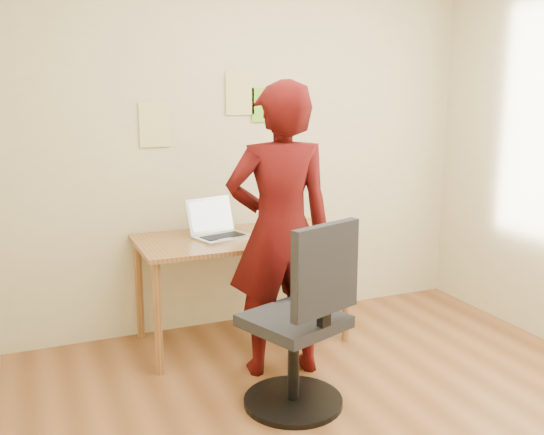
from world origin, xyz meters
name	(u,v)px	position (x,y,z in m)	size (l,w,h in m)	color
room	(381,169)	(0.00, 0.00, 1.35)	(3.58, 3.58, 2.78)	brown
desk	(242,249)	(-0.19, 1.38, 0.65)	(1.40, 0.70, 0.74)	olive
laptop	(218,229)	(-0.34, 1.43, 0.79)	(0.42, 0.39, 0.25)	#B8B8C0
paper_sheet	(301,233)	(0.21, 1.30, 0.74)	(0.20, 0.29, 0.00)	white
phone	(294,238)	(0.11, 1.18, 0.74)	(0.08, 0.13, 0.01)	black
wall_note_left	(155,125)	(-0.67, 1.74, 1.48)	(0.21, 0.00, 0.30)	#DACF82
wall_note_mid	(240,93)	(-0.06, 1.74, 1.68)	(0.21, 0.00, 0.30)	#DACF82
wall_note_right	(264,105)	(0.12, 1.74, 1.60)	(0.18, 0.00, 0.24)	#74CD2E
office_chair	(303,331)	(-0.21, 0.37, 0.45)	(0.60, 0.61, 1.06)	black
person	(280,231)	(-0.14, 0.85, 0.88)	(0.64, 0.42, 1.77)	#3E0908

